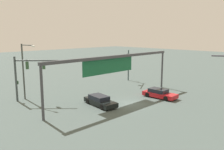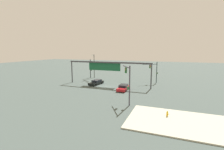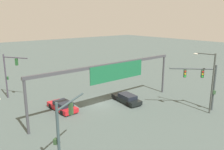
% 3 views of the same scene
% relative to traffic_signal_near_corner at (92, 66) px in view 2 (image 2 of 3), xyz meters
% --- Properties ---
extents(ground_plane, '(187.88, 187.88, 0.00)m').
position_rel_traffic_signal_near_corner_xyz_m(ground_plane, '(8.64, -9.97, -3.90)').
color(ground_plane, '#465450').
extents(sidewalk_corner, '(13.72, 8.01, 0.15)m').
position_rel_traffic_signal_near_corner_xyz_m(sidewalk_corner, '(25.46, -24.31, -3.82)').
color(sidewalk_corner, beige).
rests_on(sidewalk_corner, ground).
extents(traffic_signal_near_corner, '(4.16, 4.31, 5.81)m').
position_rel_traffic_signal_near_corner_xyz_m(traffic_signal_near_corner, '(0.00, 0.00, 0.00)').
color(traffic_signal_near_corner, '#384143').
rests_on(traffic_signal_near_corner, ground).
extents(traffic_signal_opposite_side, '(2.28, 3.78, 6.41)m').
position_rel_traffic_signal_near_corner_xyz_m(traffic_signal_opposite_side, '(17.09, -19.83, 0.24)').
color(traffic_signal_opposite_side, '#3C3744').
rests_on(traffic_signal_opposite_side, ground).
extents(traffic_signal_cross_street, '(3.81, 2.23, 5.65)m').
position_rel_traffic_signal_near_corner_xyz_m(traffic_signal_cross_street, '(18.99, -0.52, -0.31)').
color(traffic_signal_cross_street, '#304145').
rests_on(traffic_signal_cross_street, ground).
extents(streetlamp_curved_arm, '(0.79, 2.62, 7.36)m').
position_rel_traffic_signal_near_corner_xyz_m(streetlamp_curved_arm, '(0.32, 0.91, 0.44)').
color(streetlamp_curved_arm, '#3E423F').
rests_on(streetlamp_curved_arm, ground).
extents(overhead_sign_gantry, '(21.55, 0.43, 5.93)m').
position_rel_traffic_signal_near_corner_xyz_m(overhead_sign_gantry, '(8.32, -7.66, 1.04)').
color(overhead_sign_gantry, '#3C3D43').
rests_on(overhead_sign_gantry, ground).
extents(sedan_car_approaching, '(2.32, 4.99, 1.21)m').
position_rel_traffic_signal_near_corner_xyz_m(sedan_car_approaching, '(5.51, -7.98, -3.32)').
color(sedan_car_approaching, black).
rests_on(sedan_car_approaching, ground).
extents(sedan_car_waiting_far, '(2.11, 4.71, 1.21)m').
position_rel_traffic_signal_near_corner_xyz_m(sedan_car_waiting_far, '(13.65, -11.07, -3.32)').
color(sedan_car_waiting_far, '#B41A20').
rests_on(sedan_car_waiting_far, ground).
extents(fire_hydrant_on_curb, '(0.33, 0.22, 0.71)m').
position_rel_traffic_signal_near_corner_xyz_m(fire_hydrant_on_curb, '(23.36, -23.09, -3.41)').
color(fire_hydrant_on_curb, gold).
rests_on(fire_hydrant_on_curb, sidewalk_corner).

